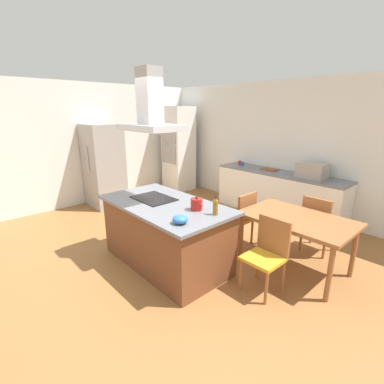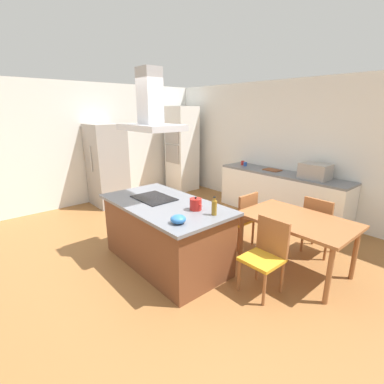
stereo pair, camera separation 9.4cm
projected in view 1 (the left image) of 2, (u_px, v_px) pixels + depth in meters
name	position (u px, v px, depth m)	size (l,w,h in m)	color
ground	(233.00, 232.00, 5.00)	(16.00, 16.00, 0.00)	#936033
wall_back	(291.00, 148.00, 5.74)	(7.20, 0.10, 2.70)	white
wall_left	(111.00, 143.00, 6.74)	(0.10, 8.80, 2.70)	white
kitchen_island	(166.00, 233.00, 3.90)	(1.91, 1.04, 0.90)	brown
cooktop	(154.00, 198.00, 3.95)	(0.60, 0.44, 0.01)	black
tea_kettle	(197.00, 204.00, 3.50)	(0.20, 0.15, 0.17)	#B21E19
olive_oil_bottle	(215.00, 207.00, 3.33)	(0.06, 0.06, 0.23)	olive
mixing_bowl	(180.00, 219.00, 3.09)	(0.18, 0.18, 0.10)	#2D6BB7
back_counter	(278.00, 194.00, 5.75)	(2.69, 0.62, 0.90)	white
countertop_microwave	(312.00, 171.00, 5.12)	(0.50, 0.38, 0.28)	#9E9993
coffee_mug_red	(240.00, 163.00, 6.40)	(0.08, 0.08, 0.09)	red
coffee_mug_blue	(242.00, 164.00, 6.26)	(0.08, 0.08, 0.09)	#2D56B2
cutting_board	(269.00, 169.00, 5.84)	(0.34, 0.24, 0.02)	brown
wall_oven_stack	(178.00, 149.00, 7.48)	(0.70, 0.66, 2.20)	white
refrigerator	(104.00, 166.00, 6.23)	(0.80, 0.73, 1.82)	#9E9993
dining_table	(297.00, 223.00, 3.70)	(1.40, 0.90, 0.75)	#995B33
chair_at_left_end	(241.00, 216.00, 4.39)	(0.42, 0.42, 0.89)	gold
chair_facing_back_wall	(318.00, 221.00, 4.17)	(0.42, 0.42, 0.89)	gold
chair_facing_island	(268.00, 250.00, 3.31)	(0.42, 0.42, 0.89)	gold
range_hood	(150.00, 111.00, 3.62)	(0.90, 0.55, 0.78)	#ADADB2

